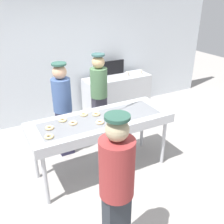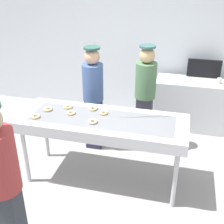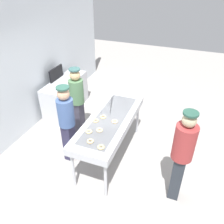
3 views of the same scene
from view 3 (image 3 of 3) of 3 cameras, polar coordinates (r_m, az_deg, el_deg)
ground_plane at (r=4.94m, az=-0.50°, el=-10.60°), size 16.00×16.00×0.00m
back_wall at (r=5.21m, az=-24.41°, el=9.50°), size 8.00×0.12×3.17m
fryer_conveyor at (r=4.40m, az=-0.55°, el=-2.46°), size 2.14×0.77×0.94m
plain_donut_0 at (r=3.69m, az=-2.78°, el=-8.75°), size 0.15×0.15×0.03m
plain_donut_1 at (r=3.81m, az=-5.46°, el=-7.29°), size 0.16×0.16×0.03m
plain_donut_2 at (r=4.27m, az=-4.11°, el=-2.17°), size 0.14×0.14×0.03m
plain_donut_3 at (r=4.37m, az=-2.23°, el=-1.22°), size 0.16×0.16×0.03m
plain_donut_4 at (r=4.02m, az=-5.79°, el=-4.86°), size 0.15×0.15×0.03m
plain_donut_5 at (r=4.24m, az=0.67°, el=-2.38°), size 0.14×0.14×0.03m
plain_donut_6 at (r=4.03m, az=-3.15°, el=-4.55°), size 0.13×0.13×0.03m
worker_baker at (r=4.40m, az=-11.23°, el=-2.27°), size 0.31×0.31×1.64m
worker_assistant at (r=5.02m, az=-8.68°, el=2.91°), size 0.31×0.31×1.66m
customer_waiting at (r=3.71m, az=17.10°, el=-9.80°), size 0.33×0.33×1.72m
prep_counter at (r=6.29m, az=-11.43°, el=4.12°), size 1.55×0.54×0.88m
paper_cup_0 at (r=6.26m, az=-10.52°, el=9.02°), size 0.08×0.08×0.09m
paper_cup_1 at (r=6.51m, az=-8.80°, el=10.15°), size 0.08×0.08×0.09m
menu_display at (r=6.15m, az=-13.80°, el=9.34°), size 0.57×0.04×0.32m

